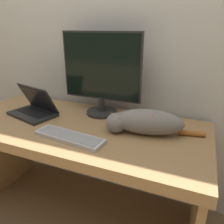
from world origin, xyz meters
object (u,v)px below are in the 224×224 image
object	(u,v)px
monitor	(101,73)
laptop	(34,109)
cat	(144,122)
external_keyboard	(69,137)

from	to	relation	value
monitor	laptop	size ratio (longest dim) A/B	1.53
laptop	cat	distance (m)	0.77
monitor	laptop	distance (m)	0.53
monitor	cat	distance (m)	0.45
laptop	external_keyboard	distance (m)	0.46
laptop	external_keyboard	xyz separation A→B (m)	(0.41, -0.21, -0.03)
laptop	cat	world-z (taller)	laptop
monitor	cat	bearing A→B (deg)	-28.28
monitor	external_keyboard	world-z (taller)	monitor
monitor	laptop	xyz separation A→B (m)	(-0.42, -0.20, -0.24)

